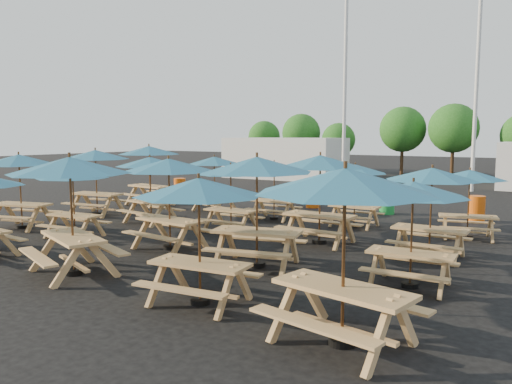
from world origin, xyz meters
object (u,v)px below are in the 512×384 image
Objects in this scene: picnic_unit_12 at (199,193)px; picnic_unit_15 at (355,172)px; waste_bin_2 at (387,202)px; picnic_unit_18 at (432,178)px; picnic_unit_13 at (257,170)px; picnic_unit_16 at (345,189)px; picnic_unit_19 at (470,178)px; picnic_unit_2 at (95,158)px; picnic_unit_5 at (73,176)px; picnic_unit_7 at (214,163)px; picnic_unit_1 at (19,163)px; waste_bin_1 at (313,197)px; waste_bin_3 at (476,209)px; picnic_unit_11 at (274,169)px; waste_bin_0 at (180,187)px; picnic_unit_6 at (150,165)px; picnic_unit_8 at (70,171)px; picnic_unit_3 at (149,153)px; picnic_unit_9 at (169,169)px; picnic_unit_17 at (413,194)px; picnic_unit_10 at (231,173)px; picnic_unit_14 at (320,166)px.

picnic_unit_12 is 1.22× the size of picnic_unit_15.
picnic_unit_18 is at bearing -64.03° from waste_bin_2.
picnic_unit_13 is 6.02m from picnic_unit_15.
picnic_unit_19 is at bearing 99.17° from picnic_unit_16.
picnic_unit_2 is at bearing -146.92° from waste_bin_2.
picnic_unit_5 is 9.90m from picnic_unit_18.
picnic_unit_19 is at bearing 13.22° from picnic_unit_7.
picnic_unit_13 is (8.97, 0.01, 0.12)m from picnic_unit_1.
waste_bin_1 is (3.27, 9.25, -1.35)m from picnic_unit_5.
picnic_unit_5 is 2.53× the size of waste_bin_3.
waste_bin_0 is (-7.19, 3.23, -1.36)m from picnic_unit_11.
picnic_unit_8 is at bearing -54.51° from picnic_unit_6.
picnic_unit_6 is 7.17m from waste_bin_1.
picnic_unit_2 is 3.11× the size of waste_bin_0.
picnic_unit_15 is (9.24, -0.08, -0.43)m from picnic_unit_3.
picnic_unit_7 reaches higher than picnic_unit_19.
picnic_unit_3 is at bearing 143.03° from picnic_unit_9.
picnic_unit_17 is 11.04m from waste_bin_1.
picnic_unit_1 reaches higher than picnic_unit_10.
picnic_unit_3 is 12.75m from picnic_unit_18.
picnic_unit_1 is 1.43× the size of picnic_unit_15.
picnic_unit_7 is at bearing 145.64° from picnic_unit_16.
picnic_unit_18 is (3.11, -3.04, 0.15)m from picnic_unit_15.
picnic_unit_11 is at bearing 89.00° from picnic_unit_10.
picnic_unit_10 is at bearing 146.25° from picnic_unit_16.
picnic_unit_1 is 4.10m from picnic_unit_6.
picnic_unit_14 reaches higher than picnic_unit_17.
picnic_unit_6 is 2.81× the size of waste_bin_2.
picnic_unit_16 is 12.19m from waste_bin_3.
picnic_unit_18 is (-0.25, 2.66, 0.10)m from picnic_unit_17.
waste_bin_0 is at bearing 129.79° from picnic_unit_6.
picnic_unit_13 is at bearing -134.88° from picnic_unit_19.
picnic_unit_9 is 1.22× the size of picnic_unit_10.
picnic_unit_1 reaches higher than picnic_unit_15.
picnic_unit_17 is 2.47× the size of waste_bin_2.
picnic_unit_7 is at bearing 160.32° from picnic_unit_18.
picnic_unit_17 is at bearing -42.61° from picnic_unit_11.
picnic_unit_13 reaches higher than picnic_unit_14.
picnic_unit_11 is (0.11, 8.43, -0.44)m from picnic_unit_8.
picnic_unit_16 is (12.38, -6.09, 0.09)m from picnic_unit_2.
picnic_unit_7 is at bearing 122.08° from picnic_unit_9.
waste_bin_3 is (3.16, -0.03, 0.00)m from waste_bin_2.
picnic_unit_16 reaches higher than picnic_unit_6.
picnic_unit_1 is 1.40× the size of picnic_unit_11.
picnic_unit_10 is (6.32, -2.98, -0.39)m from picnic_unit_3.
picnic_unit_7 is at bearing 119.94° from picnic_unit_13.
picnic_unit_19 is at bearing 64.03° from picnic_unit_12.
picnic_unit_2 is 1.11× the size of picnic_unit_6.
picnic_unit_18 is (3.14, 2.96, -0.27)m from picnic_unit_13.
picnic_unit_17 is 2.47× the size of waste_bin_1.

